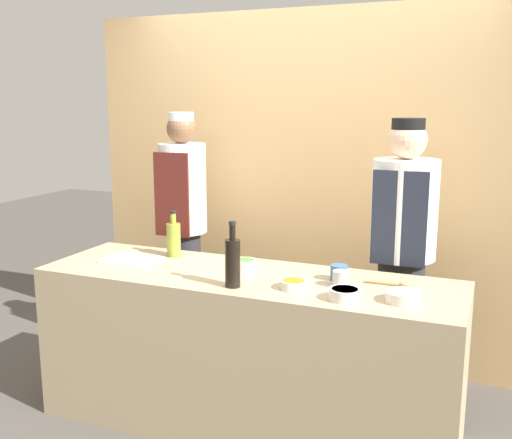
% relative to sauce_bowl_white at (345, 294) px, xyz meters
% --- Properties ---
extents(ground_plane, '(14.00, 14.00, 0.00)m').
position_rel_sauce_bowl_white_xyz_m(ground_plane, '(-0.59, 0.20, -0.91)').
color(ground_plane, '#4C4742').
extents(cabinet_wall, '(3.19, 0.18, 2.40)m').
position_rel_sauce_bowl_white_xyz_m(cabinet_wall, '(-0.59, 1.32, 0.29)').
color(cabinet_wall, tan).
rests_on(cabinet_wall, ground_plane).
extents(counter, '(2.29, 0.69, 0.88)m').
position_rel_sauce_bowl_white_xyz_m(counter, '(-0.59, 0.20, -0.47)').
color(counter, tan).
rests_on(counter, ground_plane).
extents(sauce_bowl_white, '(0.15, 0.15, 0.05)m').
position_rel_sauce_bowl_white_xyz_m(sauce_bowl_white, '(0.00, 0.00, 0.00)').
color(sauce_bowl_white, silver).
rests_on(sauce_bowl_white, counter).
extents(sauce_bowl_orange, '(0.14, 0.14, 0.04)m').
position_rel_sauce_bowl_white_xyz_m(sauce_bowl_orange, '(-0.28, 0.07, -0.01)').
color(sauce_bowl_orange, silver).
rests_on(sauce_bowl_orange, counter).
extents(sauce_bowl_brown, '(0.16, 0.16, 0.05)m').
position_rel_sauce_bowl_white_xyz_m(sauce_bowl_brown, '(0.26, 0.07, -0.00)').
color(sauce_bowl_brown, silver).
rests_on(sauce_bowl_brown, counter).
extents(sauce_bowl_green, '(0.12, 0.12, 0.06)m').
position_rel_sauce_bowl_white_xyz_m(sauce_bowl_green, '(-0.64, 0.29, 0.00)').
color(sauce_bowl_green, silver).
rests_on(sauce_bowl_green, counter).
extents(cutting_board, '(0.32, 0.22, 0.02)m').
position_rel_sauce_bowl_white_xyz_m(cutting_board, '(-1.32, 0.19, -0.02)').
color(cutting_board, white).
rests_on(cutting_board, counter).
extents(bottle_oil, '(0.08, 0.08, 0.28)m').
position_rel_sauce_bowl_white_xyz_m(bottle_oil, '(-1.15, 0.40, 0.08)').
color(bottle_oil, olive).
rests_on(bottle_oil, counter).
extents(bottle_soy, '(0.08, 0.08, 0.34)m').
position_rel_sauce_bowl_white_xyz_m(bottle_soy, '(-0.57, -0.02, 0.10)').
color(bottle_soy, black).
rests_on(bottle_soy, counter).
extents(cup_steel, '(0.08, 0.08, 0.08)m').
position_rel_sauce_bowl_white_xyz_m(cup_steel, '(-0.07, 0.19, 0.01)').
color(cup_steel, '#B7B7BC').
rests_on(cup_steel, counter).
extents(cup_blue, '(0.09, 0.09, 0.08)m').
position_rel_sauce_bowl_white_xyz_m(cup_blue, '(-0.11, 0.29, 0.01)').
color(cup_blue, '#386093').
rests_on(cup_blue, counter).
extents(wooden_spoon, '(0.24, 0.04, 0.02)m').
position_rel_sauce_bowl_white_xyz_m(wooden_spoon, '(0.17, 0.31, -0.02)').
color(wooden_spoon, '#B2844C').
rests_on(wooden_spoon, counter).
extents(chef_left, '(0.31, 0.31, 1.73)m').
position_rel_sauce_bowl_white_xyz_m(chef_left, '(-1.32, 0.81, 0.04)').
color(chef_left, '#28282D').
rests_on(chef_left, ground_plane).
extents(chef_right, '(0.38, 0.38, 1.71)m').
position_rel_sauce_bowl_white_xyz_m(chef_right, '(0.14, 0.81, 0.01)').
color(chef_right, '#28282D').
rests_on(chef_right, ground_plane).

